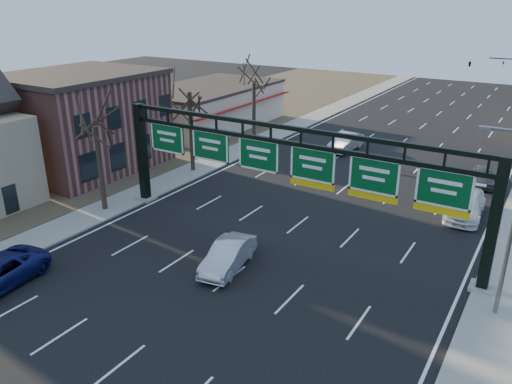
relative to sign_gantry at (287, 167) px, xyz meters
The scene contains 16 objects.
ground 9.24m from the sign_gantry, 91.15° to the right, with size 160.00×160.00×0.00m, color black.
sidewalk_left 18.24m from the sign_gantry, 137.20° to the left, with size 3.00×120.00×0.12m, color gray.
dirt_strip_left 28.25m from the sign_gantry, 154.50° to the left, with size 21.00×120.00×0.06m, color #473D2B.
lane_markings 12.86m from the sign_gantry, 90.76° to the left, with size 21.60×120.00×0.01m, color white.
sign_gantry is the anchor object (origin of this frame).
brick_block 21.87m from the sign_gantry, behind, with size 10.40×12.40×8.30m.
cream_strip 30.24m from the sign_gantry, 135.86° to the left, with size 10.90×18.40×4.70m.
tree_gantry 13.53m from the sign_gantry, 166.97° to the right, with size 3.60×3.60×8.48m.
tree_mid 15.08m from the sign_gantry, 151.63° to the left, with size 3.60×3.60×9.24m.
tree_far 21.57m from the sign_gantry, 127.32° to the left, with size 3.60×3.60×8.86m.
streetlight_near 12.48m from the sign_gantry, ahead, with size 2.15×0.22×9.00m.
traffic_signal_mast 47.33m from the sign_gantry, 83.29° to the left, with size 10.16×0.54×7.00m.
car_silver_sedan 6.43m from the sign_gantry, 99.89° to the right, with size 1.62×4.65×1.53m, color #BBBCC1.
car_white_wagon 13.50m from the sign_gantry, 46.33° to the left, with size 2.29×5.62×1.63m, color white.
car_grey_far 19.32m from the sign_gantry, 61.65° to the left, with size 1.65×4.11×1.40m, color #3D3F42.
car_silver_distant 20.62m from the sign_gantry, 101.69° to the left, with size 1.76×5.05×1.66m, color #ABABB0.
Camera 1 is at (13.45, -17.02, 14.11)m, focal length 35.00 mm.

